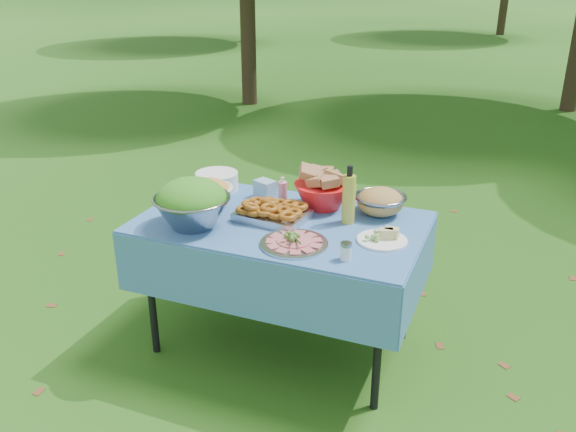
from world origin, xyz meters
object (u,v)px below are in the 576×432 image
(picnic_table, at_px, (281,285))
(bread_bowl, at_px, (323,189))
(charcuterie_platter, at_px, (294,238))
(salad_bowl, at_px, (192,203))
(pasta_bowl_steel, at_px, (380,201))
(oil_bottle, at_px, (349,195))
(plate_stack, at_px, (217,181))

(picnic_table, distance_m, bread_bowl, 0.57)
(picnic_table, height_order, charcuterie_platter, charcuterie_platter)
(salad_bowl, distance_m, bread_bowl, 0.72)
(salad_bowl, relative_size, bread_bowl, 1.23)
(bread_bowl, height_order, pasta_bowl_steel, bread_bowl)
(bread_bowl, relative_size, oil_bottle, 1.02)
(oil_bottle, bearing_deg, picnic_table, -160.94)
(bread_bowl, bearing_deg, charcuterie_platter, -86.46)
(bread_bowl, bearing_deg, picnic_table, -117.24)
(charcuterie_platter, bearing_deg, picnic_table, 125.03)
(bread_bowl, xyz_separation_m, charcuterie_platter, (0.03, -0.50, -0.07))
(salad_bowl, distance_m, pasta_bowl_steel, 0.98)
(picnic_table, distance_m, pasta_bowl_steel, 0.70)
(pasta_bowl_steel, height_order, oil_bottle, oil_bottle)
(bread_bowl, distance_m, pasta_bowl_steel, 0.32)
(charcuterie_platter, bearing_deg, salad_bowl, 178.92)
(plate_stack, bearing_deg, salad_bowl, -74.79)
(salad_bowl, distance_m, plate_stack, 0.55)
(salad_bowl, xyz_separation_m, plate_stack, (-0.14, 0.52, -0.08))
(pasta_bowl_steel, xyz_separation_m, charcuterie_platter, (-0.28, -0.52, -0.03))
(salad_bowl, relative_size, charcuterie_platter, 1.18)
(charcuterie_platter, xyz_separation_m, oil_bottle, (0.16, 0.35, 0.12))
(oil_bottle, bearing_deg, pasta_bowl_steel, 54.51)
(pasta_bowl_steel, distance_m, charcuterie_platter, 0.60)
(picnic_table, xyz_separation_m, charcuterie_platter, (0.17, -0.24, 0.42))
(pasta_bowl_steel, relative_size, oil_bottle, 0.88)
(picnic_table, relative_size, bread_bowl, 4.67)
(oil_bottle, bearing_deg, plate_stack, 167.96)
(oil_bottle, bearing_deg, charcuterie_platter, -114.46)
(salad_bowl, xyz_separation_m, charcuterie_platter, (0.55, -0.01, -0.09))
(picnic_table, height_order, salad_bowl, salad_bowl)
(pasta_bowl_steel, bearing_deg, charcuterie_platter, -118.37)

